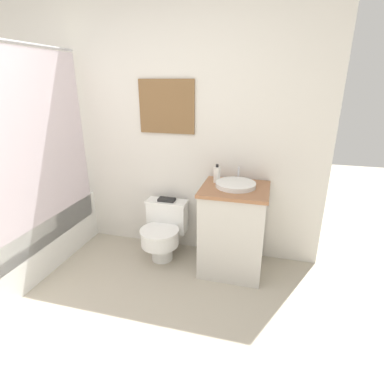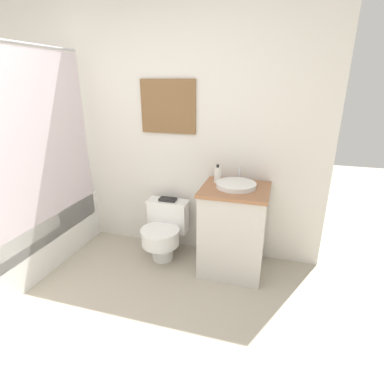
% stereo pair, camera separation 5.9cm
% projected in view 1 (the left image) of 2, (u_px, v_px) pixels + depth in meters
% --- Properties ---
extents(wall_back, '(3.49, 0.07, 2.50)m').
position_uv_depth(wall_back, '(147.00, 129.00, 2.98)').
color(wall_back, silver).
rests_on(wall_back, ground_plane).
extents(shower_area, '(0.57, 1.51, 1.98)m').
position_uv_depth(shower_area, '(26.00, 237.00, 2.83)').
color(shower_area, white).
rests_on(shower_area, ground_plane).
extents(toilet, '(0.42, 0.51, 0.56)m').
position_uv_depth(toilet, '(163.00, 230.00, 3.00)').
color(toilet, white).
rests_on(toilet, ground_plane).
extents(vanity, '(0.59, 0.55, 0.82)m').
position_uv_depth(vanity, '(233.00, 229.00, 2.76)').
color(vanity, beige).
rests_on(vanity, ground_plane).
extents(sink, '(0.35, 0.39, 0.13)m').
position_uv_depth(sink, '(236.00, 184.00, 2.63)').
color(sink, white).
rests_on(sink, vanity).
extents(soap_bottle, '(0.06, 0.06, 0.17)m').
position_uv_depth(soap_bottle, '(217.00, 175.00, 2.72)').
color(soap_bottle, silver).
rests_on(soap_bottle, vanity).
extents(book_on_tank, '(0.17, 0.10, 0.02)m').
position_uv_depth(book_on_tank, '(167.00, 200.00, 3.01)').
color(book_on_tank, black).
rests_on(book_on_tank, toilet).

